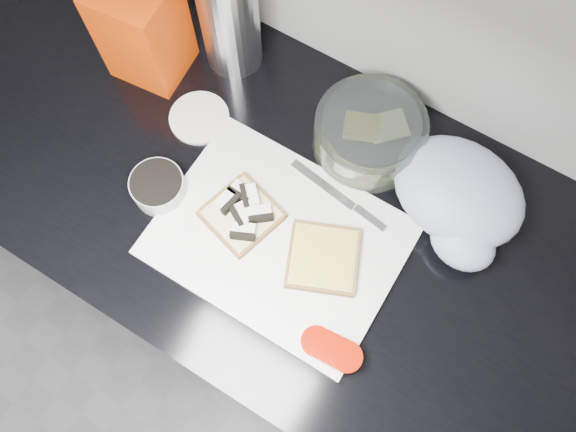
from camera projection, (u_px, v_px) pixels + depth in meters
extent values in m
cube|color=black|center=(296.00, 276.00, 1.41)|extent=(3.50, 0.60, 0.86)
cube|color=black|center=(300.00, 214.00, 0.99)|extent=(3.50, 0.64, 0.04)
cube|color=white|center=(279.00, 239.00, 0.94)|extent=(0.40, 0.30, 0.01)
cube|color=beige|center=(242.00, 215.00, 0.94)|extent=(0.13, 0.13, 0.01)
cube|color=white|center=(242.00, 191.00, 0.94)|extent=(0.04, 0.02, 0.01)
cube|color=black|center=(242.00, 191.00, 0.94)|extent=(0.04, 0.01, 0.02)
cube|color=white|center=(251.00, 196.00, 0.94)|extent=(0.04, 0.04, 0.01)
cube|color=black|center=(251.00, 196.00, 0.94)|extent=(0.04, 0.04, 0.02)
cube|color=white|center=(260.00, 212.00, 0.93)|extent=(0.04, 0.04, 0.01)
cube|color=black|center=(260.00, 212.00, 0.93)|extent=(0.04, 0.03, 0.02)
cube|color=white|center=(226.00, 200.00, 0.93)|extent=(0.03, 0.04, 0.01)
cube|color=black|center=(226.00, 200.00, 0.93)|extent=(0.02, 0.04, 0.02)
cube|color=white|center=(243.00, 214.00, 0.93)|extent=(0.04, 0.04, 0.01)
cube|color=black|center=(243.00, 214.00, 0.93)|extent=(0.04, 0.03, 0.02)
cube|color=white|center=(244.00, 230.00, 0.92)|extent=(0.04, 0.04, 0.01)
cube|color=black|center=(244.00, 230.00, 0.92)|extent=(0.04, 0.03, 0.02)
cube|color=beige|center=(323.00, 258.00, 0.92)|extent=(0.15, 0.15, 0.02)
cube|color=gold|center=(323.00, 257.00, 0.91)|extent=(0.13, 0.13, 0.00)
cylinder|color=#9F1403|center=(316.00, 341.00, 0.88)|extent=(0.07, 0.07, 0.01)
cylinder|color=#9F1403|center=(324.00, 345.00, 0.87)|extent=(0.07, 0.07, 0.01)
cylinder|color=#9F1403|center=(331.00, 349.00, 0.87)|extent=(0.06, 0.06, 0.01)
cylinder|color=#9F1403|center=(339.00, 353.00, 0.86)|extent=(0.06, 0.06, 0.01)
cylinder|color=#9F1403|center=(347.00, 357.00, 0.85)|extent=(0.05, 0.05, 0.01)
cube|color=#BBBBC0|center=(323.00, 184.00, 0.97)|extent=(0.13, 0.03, 0.00)
cube|color=#BBBBC0|center=(369.00, 218.00, 0.95)|extent=(0.06, 0.02, 0.01)
cylinder|color=#ABB1B0|center=(159.00, 187.00, 0.96)|extent=(0.09, 0.09, 0.05)
cylinder|color=black|center=(156.00, 183.00, 0.94)|extent=(0.09, 0.09, 0.01)
cylinder|color=white|center=(199.00, 118.00, 1.03)|extent=(0.12, 0.12, 0.01)
cylinder|color=silver|center=(369.00, 134.00, 0.97)|extent=(0.19, 0.19, 0.08)
cube|color=gold|center=(359.00, 135.00, 0.98)|extent=(0.07, 0.06, 0.04)
cube|color=#FFFD98|center=(385.00, 137.00, 1.00)|extent=(0.08, 0.08, 0.01)
cube|color=#F04404|center=(143.00, 29.00, 0.98)|extent=(0.14, 0.13, 0.20)
cylinder|color=#B4B5B9|center=(229.00, 11.00, 0.96)|extent=(0.10, 0.10, 0.25)
ellipsoid|color=#A8B6CF|center=(458.00, 191.00, 0.93)|extent=(0.25, 0.21, 0.10)
ellipsoid|color=#A8B6CF|center=(463.00, 242.00, 0.91)|extent=(0.12, 0.10, 0.07)
sphere|color=#9F1403|center=(460.00, 238.00, 0.92)|extent=(0.06, 0.06, 0.06)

